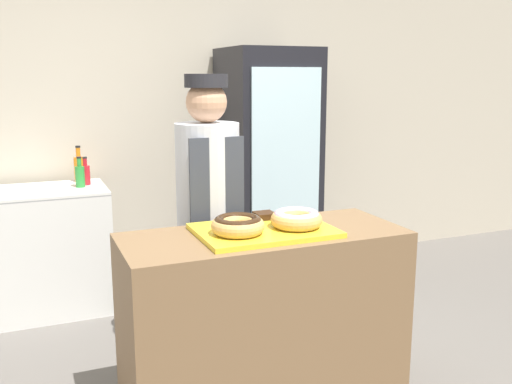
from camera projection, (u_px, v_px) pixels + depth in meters
The scene contains 13 objects.
wall_back at pixel (159, 114), 4.55m from camera, with size 8.00×0.06×2.70m.
display_counter at pixel (264, 323), 2.80m from camera, with size 1.36×0.56×0.92m.
serving_tray at pixel (264, 231), 2.71m from camera, with size 0.64×0.46×0.02m.
donut_chocolate_glaze at pixel (238, 224), 2.60m from camera, with size 0.25×0.25×0.08m.
donut_light_glaze at pixel (296, 218), 2.71m from camera, with size 0.25×0.25×0.08m.
brownie_back_left at pixel (237, 218), 2.82m from camera, with size 0.10×0.10×0.03m.
brownie_back_right at pixel (264, 215), 2.88m from camera, with size 0.10×0.10×0.03m.
baker_person at pixel (209, 218), 3.12m from camera, with size 0.34×0.34×1.66m.
beverage_fridge at pixel (268, 167), 4.56m from camera, with size 0.68×0.69×1.86m.
chest_freezer at pixel (42, 250), 4.02m from camera, with size 0.91×0.60×0.88m.
bottle_orange at pixel (79, 168), 4.21m from camera, with size 0.07×0.07×0.27m.
bottle_green at pixel (80, 175), 4.00m from camera, with size 0.07×0.07×0.22m.
bottle_red at pixel (86, 174), 4.09m from camera, with size 0.06×0.06×0.20m.
Camera 1 is at (-1.03, -2.40, 1.66)m, focal length 40.00 mm.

